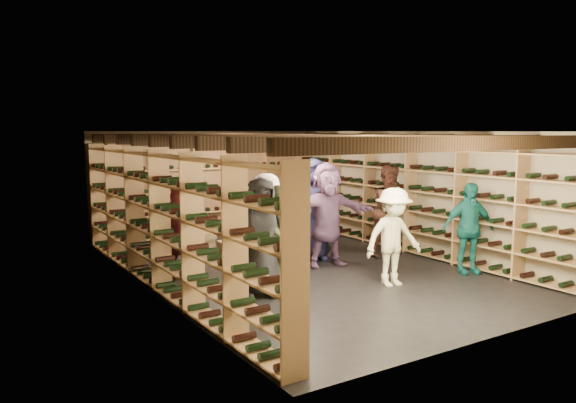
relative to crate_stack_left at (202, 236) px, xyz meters
The scene contains 23 objects.
ground 2.66m from the crate_stack_left, 71.88° to the right, with size 8.00×8.00×0.00m, color black.
walls 2.81m from the crate_stack_left, 71.88° to the right, with size 5.52×8.02×2.40m.
ceiling 3.40m from the crate_stack_left, 71.88° to the right, with size 5.50×8.00×0.01m, color beige.
ceiling_joists 3.32m from the crate_stack_left, 71.88° to the right, with size 5.40×7.12×0.18m.
wine_rack_left 3.17m from the crate_stack_left, 124.81° to the right, with size 0.32×7.50×2.15m.
wine_rack_right 4.30m from the crate_stack_left, 36.53° to the right, with size 0.32×7.50×2.15m.
wine_rack_back 1.76m from the crate_stack_left, 58.02° to the left, with size 4.70×0.30×2.15m.
crate_stack_left is the anchor object (origin of this frame).
crate_stack_right 1.20m from the crate_stack_left, 84.41° to the right, with size 0.54×0.40×0.34m.
crate_loose 2.01m from the crate_stack_left, 37.19° to the right, with size 0.50×0.33×0.17m, color tan.
person_0 3.69m from the crate_stack_left, 99.66° to the right, with size 0.85×0.55×1.75m, color black.
person_1 3.13m from the crate_stack_left, 98.56° to the right, with size 0.55×0.36×1.50m, color black.
person_2 3.09m from the crate_stack_left, 88.29° to the right, with size 0.76×0.59×1.56m, color #4E5637.
person_3 4.46m from the crate_stack_left, 71.71° to the right, with size 1.00×0.57×1.54m, color beige.
person_4 5.27m from the crate_stack_left, 55.11° to the right, with size 0.91×0.38×1.55m, color #187371.
person_5 2.26m from the crate_stack_left, 121.90° to the right, with size 1.38×0.44×1.49m, color maroon.
person_6 2.57m from the crate_stack_left, 56.68° to the right, with size 0.93×0.61×1.91m, color #1D1F47.
person_7 2.63m from the crate_stack_left, 72.95° to the right, with size 0.57×0.37×1.56m, color gray.
person_8 3.88m from the crate_stack_left, 43.33° to the right, with size 0.86×0.67×1.77m, color #48271D.
person_9 2.24m from the crate_stack_left, 81.67° to the right, with size 1.08×0.62×1.67m, color #A9A79C.
person_10 2.58m from the crate_stack_left, 91.96° to the right, with size 0.95×0.40×1.62m, color #244D2E.
person_11 2.99m from the crate_stack_left, 63.82° to the right, with size 1.73×0.55×1.86m, color slate.
person_12 2.45m from the crate_stack_left, 32.51° to the right, with size 0.84×0.55×1.72m, color #2D2D32.
Camera 1 is at (-5.37, -8.09, 2.41)m, focal length 35.00 mm.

